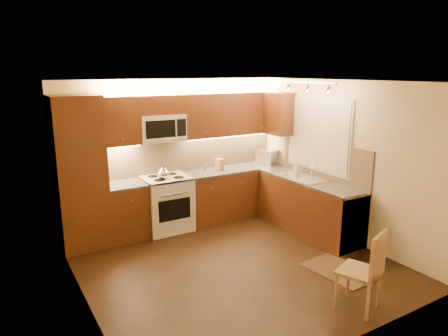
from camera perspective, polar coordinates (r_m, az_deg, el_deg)
floor at (r=5.87m, az=1.54°, el=-13.24°), size 4.00×4.00×0.01m
ceiling at (r=5.24m, az=1.71°, el=11.97°), size 4.00×4.00×0.01m
wall_back at (r=7.15m, az=-7.02°, el=2.18°), size 4.00×0.01×2.50m
wall_front at (r=3.97m, az=17.45°, el=-7.65°), size 4.00×0.01×2.50m
wall_left at (r=4.70m, az=-19.48°, el=-4.47°), size 0.01×4.00×2.50m
wall_right at (r=6.68m, az=16.25°, el=0.95°), size 0.01×4.00×2.50m
pantry at (r=6.41m, az=-19.47°, el=-0.74°), size 0.70×0.60×2.30m
base_cab_back_left at (r=6.76m, az=-13.49°, el=-5.98°), size 0.62×0.60×0.86m
counter_back_left at (r=6.62m, az=-13.71°, el=-2.30°), size 0.62×0.60×0.04m
base_cab_back_right at (r=7.56m, az=1.32°, el=-3.49°), size 1.92×0.60×0.86m
counter_back_right at (r=7.45m, az=1.34°, el=-0.18°), size 1.92×0.60×0.04m
base_cab_right at (r=6.97m, az=11.71°, el=-5.29°), size 0.60×2.00×0.86m
counter_right at (r=6.84m, az=11.89°, el=-1.72°), size 0.60×2.00×0.04m
dishwasher at (r=6.50m, az=15.89°, el=-6.91°), size 0.58×0.60×0.84m
backsplash_back at (r=7.29m, az=-4.46°, el=2.07°), size 3.30×0.02×0.60m
backsplash_right at (r=6.96m, az=13.78°, el=1.16°), size 0.02×2.00×0.60m
upper_cab_back_left at (r=6.55m, az=-14.52°, el=6.37°), size 0.62×0.35×0.75m
upper_cab_back_right at (r=7.38m, az=0.86°, el=7.55°), size 1.92×0.35×0.75m
upper_cab_bridge at (r=6.76m, az=-8.96°, el=8.71°), size 0.76×0.35×0.31m
upper_cab_right_corner at (r=7.48m, az=7.76°, el=7.51°), size 0.35×0.50×0.75m
stove at (r=6.95m, az=-8.00°, el=-4.93°), size 0.76×0.65×0.92m
microwave at (r=6.78m, az=-8.80°, el=5.54°), size 0.76×0.38×0.44m
window_frame at (r=6.99m, az=13.07°, el=4.59°), size 0.03×1.44×1.24m
window_blinds at (r=6.98m, az=12.95°, el=4.58°), size 0.02×1.36×1.16m
sink at (r=6.92m, az=11.09°, el=-0.68°), size 0.52×0.86×0.15m
faucet at (r=7.02m, az=12.21°, el=0.10°), size 0.20×0.04×0.30m
track_light_bar at (r=6.51m, az=11.57°, el=11.65°), size 0.04×1.20×0.03m
kettle at (r=6.66m, az=-8.49°, el=-0.60°), size 0.23×0.23×0.23m
toaster_oven at (r=7.88m, az=6.27°, el=1.65°), size 0.54×0.49×0.27m
knife_block at (r=7.28m, az=-0.62°, el=0.51°), size 0.12×0.17×0.21m
spice_jar_a at (r=7.25m, az=-3.05°, el=-0.03°), size 0.06×0.06×0.09m
spice_jar_b at (r=7.27m, az=-4.76°, el=-0.06°), size 0.05×0.05×0.08m
spice_jar_c at (r=7.41m, az=-2.61°, el=0.31°), size 0.05×0.05×0.10m
spice_jar_d at (r=7.32m, az=-2.69°, el=0.09°), size 0.06×0.06×0.09m
soap_bottle at (r=7.25m, az=10.17°, el=0.26°), size 0.10×0.11×0.21m
rug at (r=5.89m, az=15.81°, el=-13.60°), size 0.67×0.95×0.01m
dining_chair at (r=4.93m, az=18.37°, el=-13.31°), size 0.54×0.54×0.95m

